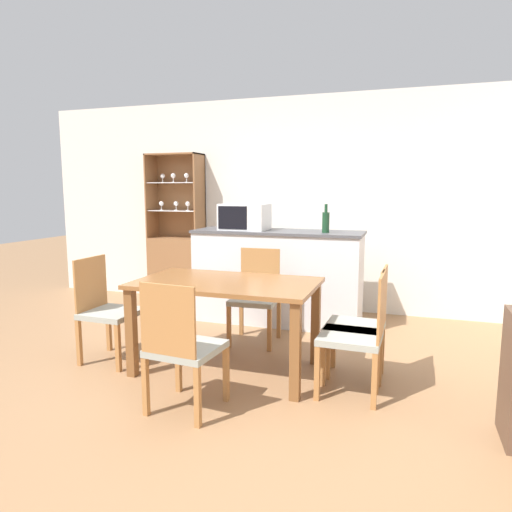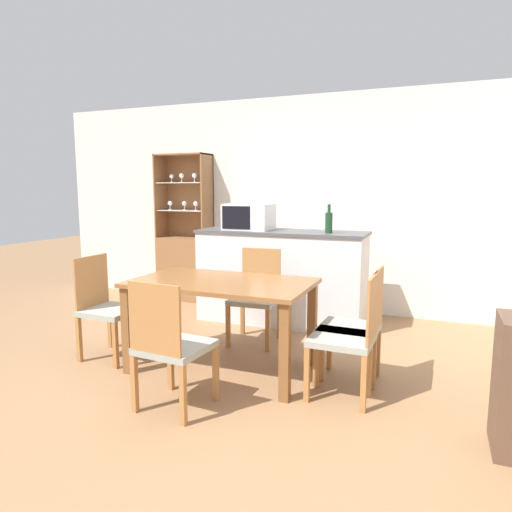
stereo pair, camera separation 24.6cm
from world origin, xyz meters
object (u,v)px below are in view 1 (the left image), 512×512
at_px(dining_chair_side_right_far, 361,325).
at_px(wine_bottle, 326,222).
at_px(dining_chair_side_right_near, 357,335).
at_px(dining_table, 226,295).
at_px(microwave, 245,217).
at_px(dining_chair_head_near, 182,347).
at_px(display_cabinet, 177,257).
at_px(dining_chair_head_far, 256,296).
at_px(dining_chair_side_left_near, 107,310).

bearing_deg(dining_chair_side_right_far, wine_bottle, 23.96).
xyz_separation_m(dining_chair_side_right_near, wine_bottle, (-0.50, 1.50, 0.69)).
distance_m(dining_table, microwave, 1.58).
bearing_deg(dining_table, wine_bottle, 68.45).
bearing_deg(microwave, dining_chair_head_near, -80.55).
bearing_deg(display_cabinet, dining_chair_head_far, -39.44).
distance_m(display_cabinet, dining_chair_side_right_far, 3.17).
bearing_deg(dining_chair_side_right_near, dining_chair_head_far, 51.77).
bearing_deg(dining_chair_side_right_far, microwave, 49.14).
bearing_deg(wine_bottle, dining_table, -111.55).
relative_size(dining_chair_side_right_near, dining_chair_head_near, 1.00).
bearing_deg(dining_chair_side_right_near, dining_chair_side_right_far, 1.58).
bearing_deg(dining_chair_side_right_near, display_cabinet, 51.98).
relative_size(dining_table, dining_chair_side_right_far, 1.62).
height_order(display_cabinet, dining_table, display_cabinet).
relative_size(dining_chair_side_right_near, dining_chair_head_far, 1.00).
relative_size(display_cabinet, dining_chair_side_right_near, 2.15).
bearing_deg(dining_chair_side_left_near, dining_chair_head_near, 60.27).
bearing_deg(dining_chair_side_right_near, microwave, 43.67).
distance_m(dining_chair_side_right_far, microwave, 2.06).
bearing_deg(display_cabinet, dining_chair_side_right_near, -39.59).
bearing_deg(dining_chair_head_far, wine_bottle, -134.06).
bearing_deg(dining_chair_side_right_near, wine_bottle, 20.09).
distance_m(dining_chair_side_left_near, wine_bottle, 2.29).
bearing_deg(wine_bottle, microwave, 176.01).
relative_size(display_cabinet, dining_chair_head_near, 2.15).
bearing_deg(dining_chair_side_right_far, dining_chair_side_left_near, 98.83).
relative_size(dining_chair_side_right_near, dining_chair_side_left_near, 1.00).
bearing_deg(dining_chair_head_near, display_cabinet, 123.45).
height_order(display_cabinet, dining_chair_head_far, display_cabinet).
relative_size(display_cabinet, microwave, 3.74).
bearing_deg(dining_table, dining_chair_side_right_near, -6.89).
height_order(dining_chair_side_left_near, dining_chair_head_near, same).
xyz_separation_m(dining_chair_side_left_near, wine_bottle, (1.59, 1.50, 0.69)).
xyz_separation_m(dining_chair_side_right_far, dining_chair_head_near, (-1.05, -0.87, 0.00)).
height_order(display_cabinet, dining_chair_side_right_far, display_cabinet).
bearing_deg(display_cabinet, dining_chair_side_left_near, -77.53).
distance_m(dining_chair_side_left_near, microwave, 1.85).
distance_m(dining_chair_head_far, dining_chair_head_near, 1.49).
height_order(dining_chair_head_near, microwave, microwave).
height_order(dining_table, dining_chair_side_right_near, dining_chair_side_right_near).
xyz_separation_m(dining_chair_side_right_near, dining_chair_side_left_near, (-2.09, 0.00, 0.00)).
height_order(dining_chair_head_far, microwave, microwave).
bearing_deg(dining_chair_head_far, dining_chair_side_right_near, 137.14).
bearing_deg(dining_chair_head_far, dining_table, 87.14).
distance_m(dining_table, dining_chair_head_far, 0.77).
xyz_separation_m(display_cabinet, dining_chair_side_right_far, (2.56, -1.87, -0.13)).
distance_m(dining_chair_side_right_far, dining_chair_head_far, 1.22).
bearing_deg(display_cabinet, dining_chair_side_right_far, -36.12).
bearing_deg(wine_bottle, dining_chair_side_right_near, -71.49).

